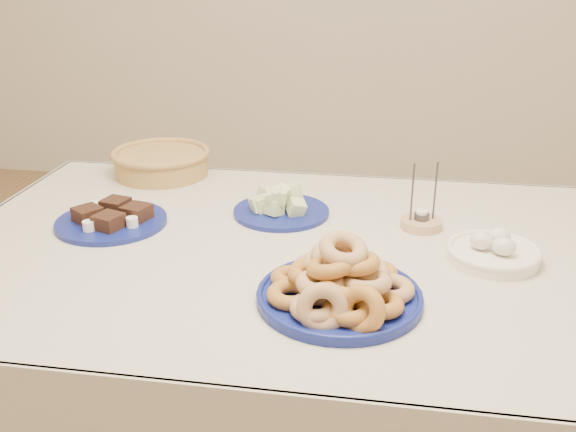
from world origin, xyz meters
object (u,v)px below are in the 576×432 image
object	(u,v)px
melon_plate	(280,207)
candle_holder	(421,222)
egg_bowl	(493,251)
brownie_plate	(112,219)
donut_platter	(340,285)
dining_table	(291,285)
wicker_basket	(161,161)

from	to	relation	value
melon_plate	candle_holder	distance (m)	0.38
melon_plate	egg_bowl	distance (m)	0.57
melon_plate	brownie_plate	xyz separation A→B (m)	(-0.42, -0.14, -0.01)
donut_platter	brownie_plate	xyz separation A→B (m)	(-0.62, 0.31, -0.02)
melon_plate	candle_holder	size ratio (longest dim) A/B	1.86
dining_table	donut_platter	size ratio (longest dim) A/B	4.79
brownie_plate	donut_platter	bearing A→B (deg)	-26.32
wicker_basket	egg_bowl	distance (m)	1.07
candle_holder	melon_plate	bearing A→B (deg)	175.00
dining_table	wicker_basket	distance (m)	0.69
donut_platter	wicker_basket	world-z (taller)	donut_platter
donut_platter	dining_table	bearing A→B (deg)	118.90
melon_plate	donut_platter	bearing A→B (deg)	-65.73
melon_plate	egg_bowl	world-z (taller)	melon_plate
melon_plate	brownie_plate	bearing A→B (deg)	-161.67
dining_table	melon_plate	size ratio (longest dim) A/B	5.24
dining_table	egg_bowl	distance (m)	0.49
brownie_plate	melon_plate	bearing A→B (deg)	18.33
egg_bowl	candle_holder	bearing A→B (deg)	133.87
dining_table	egg_bowl	xyz separation A→B (m)	(0.47, -0.00, 0.13)
brownie_plate	egg_bowl	xyz separation A→B (m)	(0.95, -0.06, 0.01)
wicker_basket	egg_bowl	size ratio (longest dim) A/B	1.49
donut_platter	melon_plate	world-z (taller)	donut_platter
egg_bowl	dining_table	bearing A→B (deg)	179.96
dining_table	melon_plate	xyz separation A→B (m)	(-0.06, 0.20, 0.13)
donut_platter	wicker_basket	xyz separation A→B (m)	(-0.63, 0.72, 0.00)
wicker_basket	egg_bowl	world-z (taller)	wicker_basket
candle_holder	wicker_basket	bearing A→B (deg)	159.40
brownie_plate	egg_bowl	bearing A→B (deg)	-3.46
candle_holder	dining_table	bearing A→B (deg)	-152.35
brownie_plate	candle_holder	xyz separation A→B (m)	(0.79, 0.11, 0.00)
brownie_plate	wicker_basket	distance (m)	0.41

